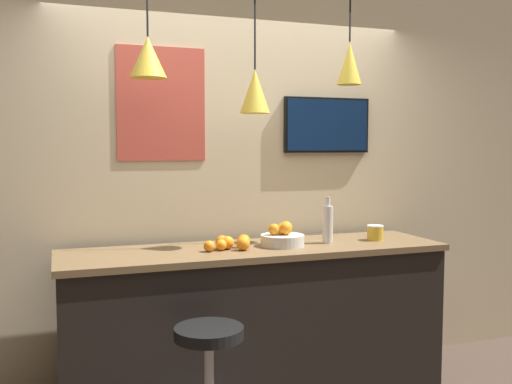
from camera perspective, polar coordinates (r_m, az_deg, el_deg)
back_wall at (r=3.99m, az=-2.09°, el=2.05°), size 8.00×0.06×2.90m
service_counter at (r=3.74m, az=0.00°, el=-12.98°), size 2.44×0.65×0.99m
bar_stool at (r=3.10m, az=-4.71°, el=-17.16°), size 0.39×0.39×0.70m
fruit_bowl at (r=3.66m, az=2.67°, el=-4.55°), size 0.28×0.28×0.16m
orange_pile at (r=3.54m, az=-2.65°, el=-5.12°), size 0.32×0.18×0.09m
juice_bottle at (r=3.78m, az=7.18°, el=-3.14°), size 0.07×0.07×0.31m
spread_jar at (r=3.96m, az=11.83°, el=-4.00°), size 0.11×0.11×0.10m
pendant_lamp_left at (r=3.47m, az=-10.75°, el=13.13°), size 0.22×0.22×0.78m
pendant_lamp_middle at (r=3.60m, az=-0.11°, el=10.09°), size 0.19×0.19×0.97m
pendant_lamp_right at (r=3.90m, az=9.33°, el=12.62°), size 0.16×0.16×0.77m
mounted_tv at (r=4.19m, az=7.12°, el=6.65°), size 0.66×0.04×0.40m
wall_poster at (r=3.84m, az=-9.44°, el=8.68°), size 0.58×0.01×0.74m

